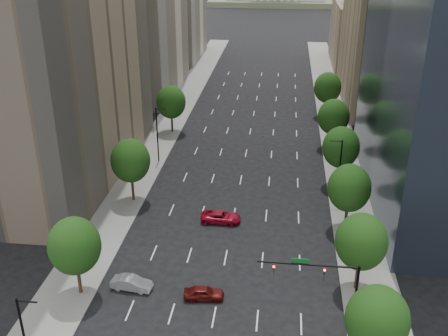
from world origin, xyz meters
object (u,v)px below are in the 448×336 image
at_px(traffic_signal, 329,281).
at_px(car_maroon, 204,293).
at_px(car_red_far, 221,217).
at_px(car_silver, 132,283).

xyz_separation_m(traffic_signal, car_maroon, (-11.90, 2.63, -4.48)).
xyz_separation_m(traffic_signal, car_red_far, (-12.03, 17.77, -4.47)).
bearing_deg(car_silver, traffic_signal, -93.51).
height_order(car_maroon, car_red_far, car_red_far).
xyz_separation_m(car_maroon, car_silver, (-7.63, 0.68, 0.02)).
bearing_deg(car_maroon, car_red_far, -6.02).
bearing_deg(car_red_far, car_silver, 152.73).
relative_size(traffic_signal, car_maroon, 2.25).
bearing_deg(car_silver, car_red_far, -21.31).
relative_size(car_silver, car_red_far, 0.85).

